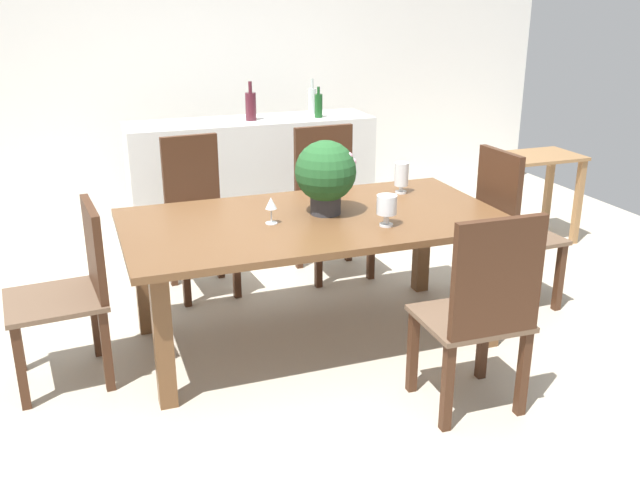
{
  "coord_description": "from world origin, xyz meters",
  "views": [
    {
      "loc": [
        -1.21,
        -3.52,
        1.9
      ],
      "look_at": [
        0.1,
        0.09,
        0.53
      ],
      "focal_mm": 39.27,
      "sensor_mm": 36.0,
      "label": 1
    }
  ],
  "objects": [
    {
      "name": "chair_far_right",
      "position": [
        0.46,
        0.9,
        0.56
      ],
      "size": [
        0.48,
        0.47,
        1.02
      ],
      "rotation": [
        0.0,
        0.0,
        0.04
      ],
      "color": "#422616",
      "rests_on": "ground"
    },
    {
      "name": "chair_foot_end",
      "position": [
        1.27,
        -0.09,
        0.55
      ],
      "size": [
        0.47,
        0.44,
        1.02
      ],
      "rotation": [
        0.0,
        0.0,
        1.62
      ],
      "color": "#422616",
      "rests_on": "ground"
    },
    {
      "name": "chair_near_right",
      "position": [
        0.46,
        -1.07,
        0.56
      ],
      "size": [
        0.48,
        0.44,
        1.0
      ],
      "rotation": [
        0.0,
        0.0,
        3.12
      ],
      "color": "#422616",
      "rests_on": "ground"
    },
    {
      "name": "side_table",
      "position": [
        2.2,
        0.91,
        0.52
      ],
      "size": [
        0.66,
        0.45,
        0.7
      ],
      "color": "olive",
      "rests_on": "ground"
    },
    {
      "name": "wine_bottle_amber",
      "position": [
        0.65,
        1.64,
        1.06
      ],
      "size": [
        0.06,
        0.06,
        0.24
      ],
      "color": "#194C1E",
      "rests_on": "kitchen_counter"
    },
    {
      "name": "wine_bottle_green",
      "position": [
        0.12,
        1.69,
        1.08
      ],
      "size": [
        0.08,
        0.08,
        0.29
      ],
      "color": "#511E28",
      "rests_on": "kitchen_counter"
    },
    {
      "name": "flower_centerpiece",
      "position": [
        0.08,
        -0.05,
        0.96
      ],
      "size": [
        0.34,
        0.34,
        0.41
      ],
      "color": "#333338",
      "rests_on": "dining_table"
    },
    {
      "name": "back_wall",
      "position": [
        0.0,
        2.6,
        1.3
      ],
      "size": [
        6.4,
        0.1,
        2.6
      ],
      "primitive_type": "cube",
      "color": "white",
      "rests_on": "ground"
    },
    {
      "name": "wine_bottle_clear",
      "position": [
        0.67,
        1.83,
        1.07
      ],
      "size": [
        0.06,
        0.06,
        0.28
      ],
      "color": "#B2BFB7",
      "rests_on": "kitchen_counter"
    },
    {
      "name": "crystal_vase_left",
      "position": [
        0.31,
        -0.36,
        0.84
      ],
      "size": [
        0.11,
        0.11,
        0.17
      ],
      "color": "silver",
      "rests_on": "dining_table"
    },
    {
      "name": "dining_table",
      "position": [
        0.0,
        -0.09,
        0.64
      ],
      "size": [
        2.06,
        1.09,
        0.73
      ],
      "color": "brown",
      "rests_on": "ground"
    },
    {
      "name": "chair_head_end",
      "position": [
        -1.27,
        -0.08,
        0.52
      ],
      "size": [
        0.51,
        0.5,
        0.92
      ],
      "rotation": [
        0.0,
        0.0,
        -1.49
      ],
      "color": "#422616",
      "rests_on": "ground"
    },
    {
      "name": "kitchen_counter",
      "position": [
        0.12,
        1.72,
        0.48
      ],
      "size": [
        1.9,
        0.5,
        0.96
      ],
      "primitive_type": "cube",
      "color": "silver",
      "rests_on": "ground"
    },
    {
      "name": "chair_far_left",
      "position": [
        -0.47,
        0.9,
        0.55
      ],
      "size": [
        0.44,
        0.48,
        1.02
      ],
      "rotation": [
        0.0,
        0.0,
        0.08
      ],
      "color": "#422616",
      "rests_on": "ground"
    },
    {
      "name": "ground_plane",
      "position": [
        0.0,
        0.0,
        0.0
      ],
      "size": [
        7.04,
        7.04,
        0.0
      ],
      "primitive_type": "plane",
      "color": "#BCB29E"
    },
    {
      "name": "wine_glass",
      "position": [
        -0.25,
        -0.11,
        0.84
      ],
      "size": [
        0.06,
        0.06,
        0.15
      ],
      "color": "silver",
      "rests_on": "dining_table"
    },
    {
      "name": "crystal_vase_center_near",
      "position": [
        0.66,
        0.19,
        0.84
      ],
      "size": [
        0.08,
        0.08,
        0.19
      ],
      "color": "silver",
      "rests_on": "dining_table"
    }
  ]
}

